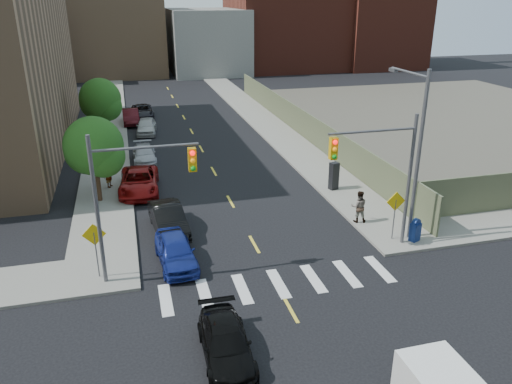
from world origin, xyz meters
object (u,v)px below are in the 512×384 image
parked_car_grey (143,111)px  mailbox (415,230)px  parked_car_blue (176,251)px  black_sedan (226,343)px  parked_car_silver (144,154)px  parked_car_maroon (131,117)px  parked_car_white (146,126)px  pedestrian_west (109,174)px  parked_car_black (168,219)px  pedestrian_east (359,206)px  payphone (334,176)px  parked_car_red (139,181)px

parked_car_grey → mailbox: (12.43, -33.40, 0.13)m
parked_car_blue → black_sedan: (1.00, -7.23, -0.11)m
mailbox → parked_car_silver: bearing=102.5°
parked_car_maroon → parked_car_white: bearing=-74.7°
pedestrian_west → parked_car_white: bearing=9.5°
parked_car_black → parked_car_white: size_ratio=1.05×
parked_car_silver → parked_car_blue: bearing=-87.9°
parked_car_white → black_sedan: size_ratio=1.02×
pedestrian_east → payphone: bearing=-80.9°
black_sedan → pedestrian_west: (-4.22, 18.52, 0.45)m
mailbox → payphone: 8.14m
payphone → pedestrian_west: (-14.44, 4.25, -0.01)m
parked_car_red → pedestrian_west: bearing=154.1°
payphone → pedestrian_east: size_ratio=0.99×
black_sedan → payphone: bearing=55.7°
parked_car_silver → black_sedan: bearing=-86.2°
parked_car_white → pedestrian_west: 14.25m
black_sedan → parked_car_grey: bearing=92.7°
parked_car_grey → payphone: (11.22, -25.35, 0.44)m
black_sedan → pedestrian_west: pedestrian_west is taller
payphone → black_sedan: bearing=-141.2°
pedestrian_west → black_sedan: bearing=-144.6°
parked_car_white → payphone: 21.32m
parked_car_blue → parked_car_black: bearing=86.2°
payphone → pedestrian_west: payphone is taller
parked_car_white → parked_car_maroon: parked_car_white is taller
parked_car_silver → pedestrian_west: bearing=-115.5°
parked_car_black → parked_car_grey: (0.00, 28.69, -0.11)m
parked_car_red → pedestrian_east: bearing=-30.5°
parked_car_red → parked_car_blue: bearing=-78.5°
parked_car_white → black_sedan: 32.41m
parked_car_red → black_sedan: size_ratio=1.27×
parked_car_grey → black_sedan: (1.00, -39.63, -0.02)m
parked_car_silver → parked_car_grey: size_ratio=0.93×
mailbox → pedestrian_west: size_ratio=0.69×
parked_car_blue → parked_car_maroon: size_ratio=0.95×
parked_car_red → parked_car_silver: (0.66, 6.55, -0.13)m
parked_car_blue → parked_car_black: parked_car_black is taller
parked_car_blue → pedestrian_east: 10.75m
payphone → mailbox: bearing=-97.1°
parked_car_red → parked_car_grey: 22.26m
parked_car_silver → pedestrian_east: 18.57m
pedestrian_west → payphone: bearing=-83.8°
black_sedan → mailbox: (11.43, 6.23, 0.15)m
parked_car_red → parked_car_maroon: size_ratio=1.21×
parked_car_black → payphone: size_ratio=2.47×
parked_car_white → mailbox: (12.43, -26.17, 0.03)m
parked_car_blue → parked_car_red: bearing=93.4°
parked_car_silver → pedestrian_east: size_ratio=2.28×
parked_car_maroon → payphone: bearing=-62.1°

